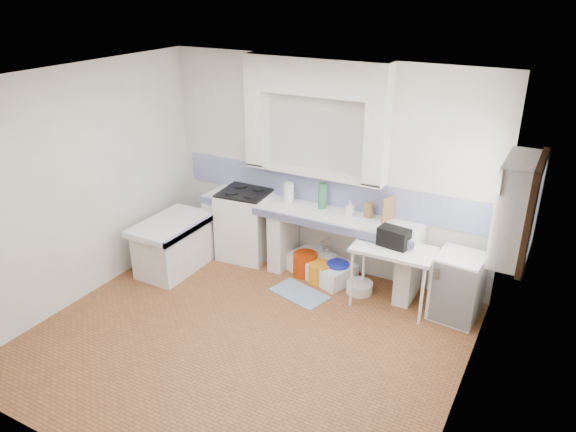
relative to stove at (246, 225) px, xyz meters
The scene contains 36 objects.
floor 2.05m from the stove, 58.35° to the right, with size 4.50×4.50×0.00m, color brown.
ceiling 3.06m from the stove, 58.35° to the right, with size 4.50×4.50×0.00m, color silver.
wall_back 1.43m from the stove, 15.99° to the left, with size 4.50×4.50×0.00m, color silver.
wall_front 3.95m from the stove, 74.19° to the right, with size 4.50×4.50×0.00m, color silver.
wall_left 2.28m from the stove, 125.27° to the right, with size 4.50×4.50×0.00m, color silver.
wall_right 3.82m from the stove, 27.27° to the right, with size 4.50×4.50×0.00m, color silver.
alcove_mass 2.31m from the stove, 10.48° to the left, with size 1.90×0.25×0.45m, color silver.
window_frame 3.68m from the stove, ahead, with size 0.35×0.86×1.06m, color #352111.
lace_valance 3.69m from the stove, ahead, with size 0.01×0.84×0.24m, color white.
counter_slab 1.02m from the stove, ahead, with size 3.00×0.60×0.08m, color white.
counter_lip 1.06m from the stove, 16.44° to the right, with size 3.00×0.04×0.10m, color navy.
counter_pier_left 0.46m from the stove, behind, with size 0.20×0.55×0.82m, color silver.
counter_pier_mid 0.60m from the stove, ahead, with size 0.20×0.55×0.82m, color silver.
counter_pier_right 2.35m from the stove, ahead, with size 0.20×0.55×0.82m, color silver.
peninsula_top 1.05m from the stove, 129.19° to the right, with size 0.70×1.10×0.08m, color white.
peninsula_base 1.05m from the stove, 129.19° to the right, with size 0.60×1.00×0.62m, color silver.
peninsula_lip 0.88m from the stove, 111.94° to the right, with size 0.04×1.10×0.10m, color navy.
backsplash 1.25m from the stove, 15.23° to the left, with size 4.27×0.03×0.40m, color navy.
stove is the anchor object (origin of this frame).
sink 1.24m from the stove, ahead, with size 0.90×0.49×0.22m, color white.
side_table 2.25m from the stove, ahead, with size 0.94×0.52×0.04m, color white.
fridge 2.97m from the stove, ahead, with size 0.52×0.52×0.80m, color white.
bucket_red 1.04m from the stove, ahead, with size 0.33×0.33×0.30m, color #AD2C05.
bucket_orange 1.30m from the stove, ahead, with size 0.29×0.29×0.27m, color orange.
bucket_blue 1.49m from the stove, ahead, with size 0.29×0.29×0.27m, color #1622B5.
basin_white 1.84m from the stove, ahead, with size 0.34×0.34×0.13m, color white.
water_bottle_a 1.13m from the stove, ahead, with size 0.09×0.09×0.33m, color silver.
water_bottle_b 1.37m from the stove, ahead, with size 0.08×0.08×0.29m, color silver.
black_bag 2.26m from the stove, ahead, with size 0.36×0.20×0.22m, color black.
green_bottle_a 1.25m from the stove, ahead, with size 0.08×0.08×0.34m, color #2D6F42.
green_bottle_b 1.27m from the stove, ahead, with size 0.08×0.08×0.34m, color #2D6F42.
knife_block 1.82m from the stove, ahead, with size 0.10×0.08×0.20m, color olive.
cutting_board 2.07m from the stove, ahead, with size 0.02×0.23×0.32m, color olive.
paper_towel 0.84m from the stove, 11.03° to the left, with size 0.13×0.13×0.27m, color white.
soap_bottle 1.60m from the stove, ahead, with size 0.09×0.09×0.20m, color white.
rug 1.37m from the stove, 26.77° to the right, with size 0.71×0.41×0.01m, color #40618E.
Camera 1 is at (2.78, -4.13, 3.65)m, focal length 33.98 mm.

